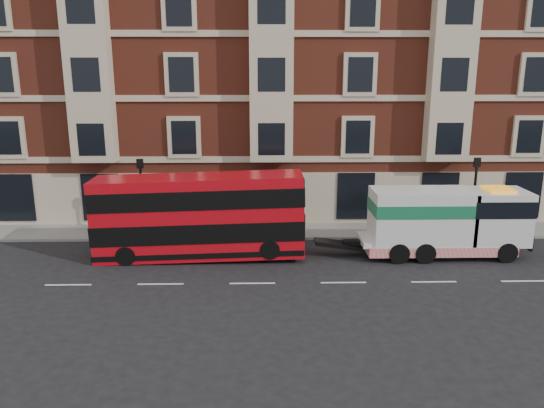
# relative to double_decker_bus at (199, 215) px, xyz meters

# --- Properties ---
(ground) EXTENTS (120.00, 120.00, 0.00)m
(ground) POSITION_rel_double_decker_bus_xyz_m (2.63, -3.39, -2.18)
(ground) COLOR black
(ground) RESTS_ON ground
(sidewalk) EXTENTS (90.00, 3.00, 0.15)m
(sidewalk) POSITION_rel_double_decker_bus_xyz_m (2.63, 4.11, -2.10)
(sidewalk) COLOR slate
(sidewalk) RESTS_ON ground
(victorian_terrace) EXTENTS (45.00, 12.00, 20.40)m
(victorian_terrace) POSITION_rel_double_decker_bus_xyz_m (3.13, 11.61, 7.89)
(victorian_terrace) COLOR brown
(victorian_terrace) RESTS_ON ground
(lamp_post_west) EXTENTS (0.35, 0.15, 4.35)m
(lamp_post_west) POSITION_rel_double_decker_bus_xyz_m (-3.37, 2.81, 0.50)
(lamp_post_west) COLOR black
(lamp_post_west) RESTS_ON sidewalk
(lamp_post_east) EXTENTS (0.35, 0.15, 4.35)m
(lamp_post_east) POSITION_rel_double_decker_bus_xyz_m (14.63, 2.81, 0.50)
(lamp_post_east) COLOR black
(lamp_post_east) RESTS_ON sidewalk
(double_decker_bus) EXTENTS (10.16, 2.33, 4.11)m
(double_decker_bus) POSITION_rel_double_decker_bus_xyz_m (0.00, 0.00, 0.00)
(double_decker_bus) COLOR #BC0A13
(double_decker_bus) RESTS_ON ground
(tow_truck) EXTENTS (8.13, 2.40, 3.39)m
(tow_truck) POSITION_rel_double_decker_bus_xyz_m (12.05, -0.00, -0.38)
(tow_truck) COLOR silver
(tow_truck) RESTS_ON ground
(pedestrian) EXTENTS (0.77, 0.63, 1.82)m
(pedestrian) POSITION_rel_double_decker_bus_xyz_m (-5.13, 2.89, -1.12)
(pedestrian) COLOR #17222E
(pedestrian) RESTS_ON sidewalk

